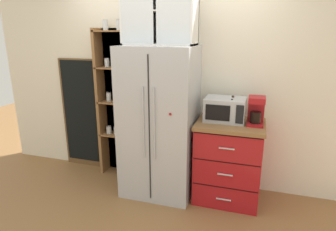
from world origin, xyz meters
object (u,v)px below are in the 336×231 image
refrigerator (160,122)px  microwave (225,109)px  bottle_amber (232,109)px  mug_red (231,118)px  bottle_green (231,112)px  chalkboard_menu (82,114)px  coffee_maker (256,110)px  mug_navy (232,117)px

refrigerator → microwave: refrigerator is taller
refrigerator → bottle_amber: bearing=10.3°
bottle_amber → refrigerator: bearing=-169.7°
bottle_amber → microwave: bearing=-147.5°
mug_red → bottle_green: 0.07m
mug_red → bottle_amber: bearing=91.3°
microwave → refrigerator: bearing=-172.3°
bottle_green → refrigerator: bearing=-177.2°
refrigerator → bottle_green: 0.83m
chalkboard_menu → bottle_amber: bearing=-4.8°
coffee_maker → mug_navy: coffee_maker is taller
bottle_amber → chalkboard_menu: chalkboard_menu is taller
mug_navy → mug_red: bearing=-89.9°
mug_red → microwave: bearing=151.7°
mug_navy → bottle_amber: (-0.00, 0.03, 0.08)m
mug_red → chalkboard_menu: size_ratio=0.07×
coffee_maker → chalkboard_menu: bearing=173.6°
mug_navy → refrigerator: bearing=-172.1°
microwave → chalkboard_menu: size_ratio=0.28×
microwave → chalkboard_menu: bearing=173.7°
mug_red → chalkboard_menu: chalkboard_menu is taller
refrigerator → coffee_maker: size_ratio=5.65×
refrigerator → bottle_green: (0.81, 0.04, 0.17)m
bottle_amber → chalkboard_menu: bearing=175.2°
microwave → chalkboard_menu: chalkboard_menu is taller
refrigerator → coffee_maker: refrigerator is taller
mug_red → chalkboard_menu: 2.11m
coffee_maker → mug_navy: 0.28m
refrigerator → microwave: size_ratio=3.98×
refrigerator → microwave: (0.73, 0.10, 0.19)m
mug_navy → bottle_green: 0.10m
refrigerator → mug_red: 0.82m
mug_red → bottle_green: (-0.00, -0.02, 0.07)m
mug_navy → chalkboard_menu: chalkboard_menu is taller
refrigerator → mug_navy: 0.82m
mug_red → refrigerator: bearing=-175.9°
bottle_amber → mug_navy: bearing=-86.8°
chalkboard_menu → coffee_maker: bearing=-6.4°
coffee_maker → bottle_amber: 0.27m
refrigerator → microwave: bearing=7.7°
bottle_green → bottle_amber: bearing=90.0°
bottle_amber → bottle_green: (-0.00, -0.11, -0.01)m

